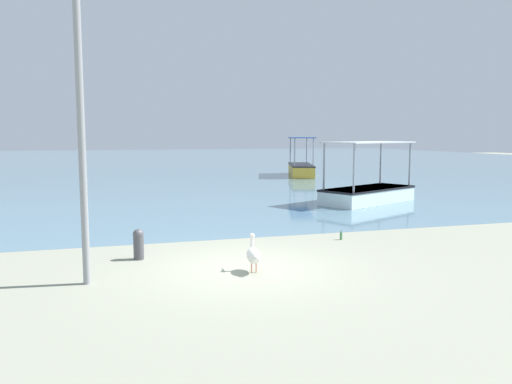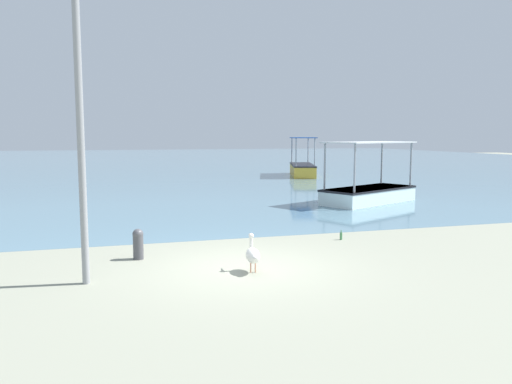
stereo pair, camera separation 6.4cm
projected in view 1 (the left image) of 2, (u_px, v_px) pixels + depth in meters
name	position (u px, v px, depth m)	size (l,w,h in m)	color
ground	(244.00, 268.00, 10.81)	(120.00, 120.00, 0.00)	gray
harbor_water	(136.00, 161.00, 56.60)	(110.00, 90.00, 0.00)	slate
fishing_boat_center	(301.00, 168.00, 35.50)	(3.04, 5.70, 2.72)	gold
fishing_boat_far_right	(368.00, 191.00, 21.17)	(4.88, 3.60, 2.59)	white
pelican	(254.00, 255.00, 10.40)	(0.32, 0.81, 0.80)	#E0997A
lamp_post	(80.00, 98.00, 9.23)	(0.28, 0.28, 6.37)	gray
mooring_bollard	(139.00, 243.00, 11.49)	(0.25, 0.25, 0.71)	#47474C
glass_bottle	(341.00, 236.00, 13.69)	(0.07, 0.07, 0.27)	#3F7F4C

